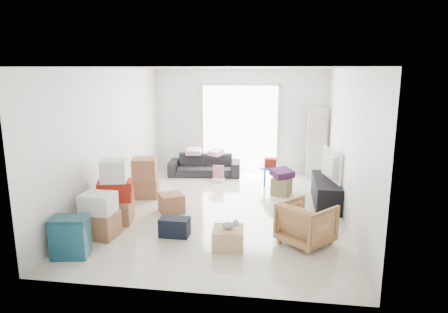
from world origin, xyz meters
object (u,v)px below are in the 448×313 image
(armchair, at_px, (306,221))
(kids_table, at_px, (270,166))
(tv_console, at_px, (326,192))
(ottoman, at_px, (282,186))
(wood_crate, at_px, (228,238))
(television, at_px, (326,176))
(storage_bins, at_px, (70,237))
(ac_tower, at_px, (316,144))
(sofa, at_px, (205,162))

(armchair, relative_size, kids_table, 1.14)
(tv_console, distance_m, kids_table, 1.69)
(ottoman, bearing_deg, tv_console, -29.87)
(armchair, xyz_separation_m, kids_table, (-0.65, 3.21, 0.09))
(kids_table, relative_size, wood_crate, 1.38)
(television, relative_size, ottoman, 2.78)
(armchair, height_order, kids_table, armchair)
(storage_bins, height_order, wood_crate, storage_bins)
(kids_table, height_order, wood_crate, kids_table)
(ac_tower, distance_m, armchair, 4.07)
(tv_console, xyz_separation_m, wood_crate, (-1.68, -2.31, -0.10))
(tv_console, distance_m, television, 0.33)
(storage_bins, bearing_deg, sofa, 77.67)
(tv_console, height_order, television, television)
(tv_console, height_order, sofa, sofa)
(armchair, height_order, ottoman, armchair)
(sofa, bearing_deg, armchair, -63.92)
(television, distance_m, storage_bins, 4.88)
(ottoman, xyz_separation_m, kids_table, (-0.27, 0.71, 0.27))
(ac_tower, xyz_separation_m, kids_table, (-1.10, -0.81, -0.42))
(ac_tower, bearing_deg, television, -88.59)
(television, bearing_deg, wood_crate, 130.45)
(sofa, bearing_deg, wood_crate, -79.60)
(television, relative_size, wood_crate, 2.24)
(sofa, height_order, ottoman, sofa)
(ottoman, height_order, kids_table, kids_table)
(sofa, xyz_separation_m, wood_crate, (1.17, -4.19, -0.20))
(sofa, distance_m, armchair, 4.53)
(sofa, bearing_deg, tv_console, -38.59)
(ac_tower, height_order, armchair, ac_tower)
(tv_console, bearing_deg, ottoman, 150.13)
(television, xyz_separation_m, kids_table, (-1.15, 1.22, -0.13))
(television, bearing_deg, ottoman, 46.53)
(ac_tower, relative_size, ottoman, 4.65)
(tv_console, bearing_deg, armchair, -104.05)
(ottoman, bearing_deg, sofa, 145.16)
(tv_console, xyz_separation_m, storage_bins, (-3.90, -2.93, 0.04))
(tv_console, height_order, ottoman, tv_console)
(wood_crate, bearing_deg, tv_console, 54.05)
(television, distance_m, wood_crate, 2.89)
(ottoman, relative_size, wood_crate, 0.80)
(tv_console, relative_size, wood_crate, 3.31)
(tv_console, distance_m, storage_bins, 4.88)
(sofa, bearing_deg, kids_table, -26.46)
(ac_tower, relative_size, sofa, 0.96)
(armchair, bearing_deg, tv_console, -62.58)
(sofa, xyz_separation_m, kids_table, (1.70, -0.66, 0.10))
(tv_console, relative_size, television, 1.48)
(television, relative_size, sofa, 0.57)
(armchair, bearing_deg, ottoman, -39.81)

